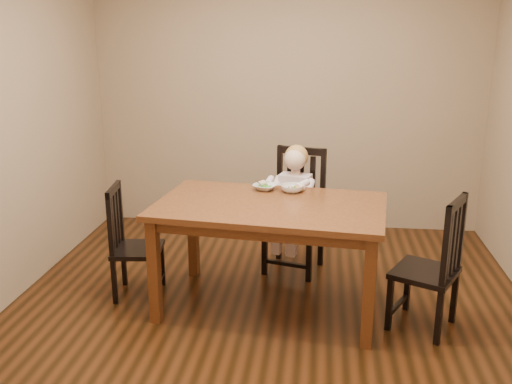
# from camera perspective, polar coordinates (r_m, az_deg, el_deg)

# --- Properties ---
(room) EXTENTS (4.01, 4.01, 2.71)m
(room) POSITION_cam_1_polar(r_m,az_deg,el_deg) (3.97, 1.30, 5.74)
(room) COLOR #46230E
(room) RESTS_ON ground
(dining_table) EXTENTS (1.76, 1.17, 0.83)m
(dining_table) POSITION_cam_1_polar(r_m,az_deg,el_deg) (4.20, 1.40, -2.40)
(dining_table) COLOR #4A2511
(dining_table) RESTS_ON room
(chair_child) EXTENTS (0.56, 0.54, 1.07)m
(chair_child) POSITION_cam_1_polar(r_m,az_deg,el_deg) (4.99, 4.01, -2.07)
(chair_child) COLOR black
(chair_child) RESTS_ON room
(chair_left) EXTENTS (0.41, 0.43, 0.90)m
(chair_left) POSITION_cam_1_polar(r_m,az_deg,el_deg) (4.61, -12.34, -5.05)
(chair_left) COLOR black
(chair_left) RESTS_ON room
(chair_right) EXTENTS (0.55, 0.56, 0.98)m
(chair_right) POSITION_cam_1_polar(r_m,az_deg,el_deg) (4.17, 17.23, -7.16)
(chair_right) COLOR black
(chair_right) RESTS_ON room
(toddler) EXTENTS (0.45, 0.51, 0.60)m
(toddler) POSITION_cam_1_polar(r_m,az_deg,el_deg) (4.89, 3.85, -0.52)
(toddler) COLOR silver
(toddler) RESTS_ON chair_child
(bowl_peas) EXTENTS (0.23, 0.23, 0.04)m
(bowl_peas) POSITION_cam_1_polar(r_m,az_deg,el_deg) (4.51, 0.90, 0.51)
(bowl_peas) COLOR silver
(bowl_peas) RESTS_ON dining_table
(bowl_veg) EXTENTS (0.20, 0.20, 0.06)m
(bowl_veg) POSITION_cam_1_polar(r_m,az_deg,el_deg) (4.45, 3.63, 0.36)
(bowl_veg) COLOR silver
(bowl_veg) RESTS_ON dining_table
(fork) EXTENTS (0.09, 0.12, 0.05)m
(fork) POSITION_cam_1_polar(r_m,az_deg,el_deg) (4.49, 0.35, 0.74)
(fork) COLOR silver
(fork) RESTS_ON bowl_peas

